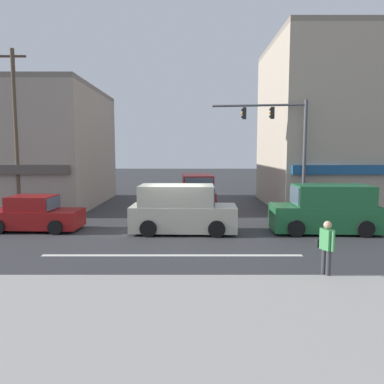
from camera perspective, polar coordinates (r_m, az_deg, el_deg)
ground_plane at (r=16.50m, az=-2.59°, el=-6.30°), size 120.00×120.00×0.00m
lane_marking_stripe at (r=13.10m, az=-3.24°, el=-9.61°), size 9.00×0.24×0.01m
sidewalk_curb at (r=8.39m, az=-5.15°, el=-18.49°), size 40.00×5.00×0.16m
building_left_block at (r=27.83m, az=-25.71°, el=6.19°), size 11.42×10.62×7.69m
building_right_corner at (r=26.73m, az=23.44°, el=9.30°), size 11.09×9.44×10.48m
street_tree at (r=24.96m, az=16.53°, el=6.00°), size 3.41×3.41×5.30m
utility_pole_near_left at (r=22.08m, az=-25.41°, el=8.26°), size 1.40×0.22×8.86m
traffic_light_mast at (r=20.23m, az=13.89°, el=7.76°), size 4.85×0.81×6.20m
van_crossing_center at (r=23.29m, az=0.67°, el=-0.09°), size 2.21×4.68×2.11m
van_crossing_rightbound at (r=16.44m, az=-1.81°, el=-2.77°), size 4.66×2.16×2.11m
van_crossing_leftbound at (r=17.47m, az=19.67°, el=-2.60°), size 4.67×2.19×2.11m
sedan_waiting_far at (r=18.38m, az=-23.03°, el=-3.24°), size 4.17×2.02×1.58m
pedestrian_foreground_with_bag at (r=11.15m, az=19.59°, el=-7.78°), size 0.40×0.69×1.67m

